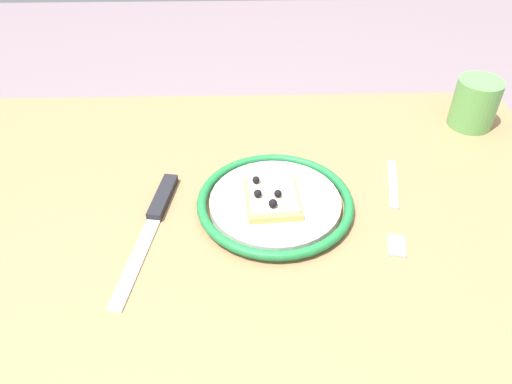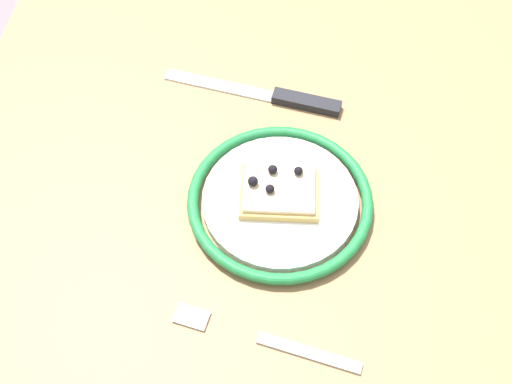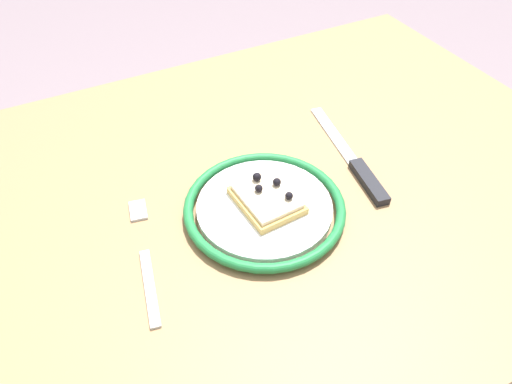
{
  "view_description": "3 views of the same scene",
  "coord_description": "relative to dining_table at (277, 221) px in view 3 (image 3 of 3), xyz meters",
  "views": [
    {
      "loc": [
        -0.01,
        0.47,
        1.19
      ],
      "look_at": [
        -0.02,
        -0.04,
        0.76
      ],
      "focal_mm": 35.17,
      "sensor_mm": 36.0,
      "label": 1
    },
    {
      "loc": [
        -0.46,
        -0.07,
        1.37
      ],
      "look_at": [
        -0.06,
        -0.02,
        0.76
      ],
      "focal_mm": 45.28,
      "sensor_mm": 36.0,
      "label": 2
    },
    {
      "loc": [
        -0.26,
        -0.44,
        1.2
      ],
      "look_at": [
        -0.05,
        -0.02,
        0.74
      ],
      "focal_mm": 33.6,
      "sensor_mm": 36.0,
      "label": 3
    }
  ],
  "objects": [
    {
      "name": "dining_table",
      "position": [
        0.0,
        0.0,
        0.0
      ],
      "size": [
        0.98,
        0.74,
        0.73
      ],
      "color": "#936D47",
      "rests_on": "ground_plane"
    },
    {
      "name": "plate",
      "position": [
        -0.05,
        -0.05,
        0.1
      ],
      "size": [
        0.22,
        0.22,
        0.02
      ],
      "color": "white",
      "rests_on": "dining_table"
    },
    {
      "name": "pizza_slice_near",
      "position": [
        -0.05,
        -0.05,
        0.12
      ],
      "size": [
        0.08,
        0.09,
        0.03
      ],
      "color": "tan",
      "rests_on": "plate"
    },
    {
      "name": "knife",
      "position": [
        0.11,
        -0.04,
        0.1
      ],
      "size": [
        0.06,
        0.24,
        0.01
      ],
      "color": "silver",
      "rests_on": "dining_table"
    },
    {
      "name": "fork",
      "position": [
        -0.22,
        -0.05,
        0.09
      ],
      "size": [
        0.06,
        0.2,
        0.0
      ],
      "color": "#B8B8B8",
      "rests_on": "dining_table"
    }
  ]
}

